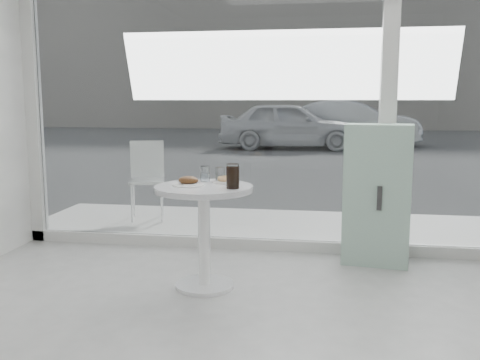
% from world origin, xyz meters
% --- Properties ---
extents(storefront, '(5.00, 0.14, 3.00)m').
position_xyz_m(storefront, '(0.07, 3.00, 1.71)').
color(storefront, silver).
rests_on(storefront, ground).
extents(main_table, '(0.72, 0.72, 0.77)m').
position_xyz_m(main_table, '(-0.50, 1.90, 0.55)').
color(main_table, white).
rests_on(main_table, ground).
extents(patio_deck, '(5.60, 1.60, 0.05)m').
position_xyz_m(patio_deck, '(0.00, 3.80, 0.03)').
color(patio_deck, white).
rests_on(patio_deck, ground).
extents(street, '(40.00, 24.00, 0.00)m').
position_xyz_m(street, '(0.00, 16.00, -0.00)').
color(street, '#3D3D3D').
rests_on(street, ground).
extents(far_building, '(40.00, 2.00, 8.00)m').
position_xyz_m(far_building, '(0.00, 25.00, 4.00)').
color(far_building, gray).
rests_on(far_building, ground).
extents(mint_cabinet, '(0.59, 0.44, 1.19)m').
position_xyz_m(mint_cabinet, '(0.82, 2.75, 0.60)').
color(mint_cabinet, '#85AA96').
rests_on(mint_cabinet, ground).
extents(patio_chair, '(0.47, 0.47, 0.88)m').
position_xyz_m(patio_chair, '(-1.63, 3.92, 0.55)').
color(patio_chair, white).
rests_on(patio_chair, patio_deck).
extents(car_white, '(4.06, 1.77, 1.36)m').
position_xyz_m(car_white, '(-0.66, 13.52, 0.68)').
color(car_white, silver).
rests_on(car_white, street).
extents(car_silver, '(4.40, 2.10, 1.39)m').
position_xyz_m(car_silver, '(1.15, 15.13, 0.70)').
color(car_silver, '#A3A6AA').
rests_on(car_silver, street).
extents(plate_fritter, '(0.24, 0.24, 0.07)m').
position_xyz_m(plate_fritter, '(-0.61, 1.89, 0.80)').
color(plate_fritter, white).
rests_on(plate_fritter, main_table).
extents(plate_donut, '(0.19, 0.19, 0.05)m').
position_xyz_m(plate_donut, '(-0.37, 2.07, 0.79)').
color(plate_donut, white).
rests_on(plate_donut, main_table).
extents(water_tumbler_a, '(0.07, 0.07, 0.12)m').
position_xyz_m(water_tumbler_a, '(-0.54, 2.11, 0.82)').
color(water_tumbler_a, white).
rests_on(water_tumbler_a, main_table).
extents(water_tumbler_b, '(0.07, 0.07, 0.11)m').
position_xyz_m(water_tumbler_b, '(-0.42, 2.10, 0.82)').
color(water_tumbler_b, white).
rests_on(water_tumbler_b, main_table).
extents(cola_glass, '(0.09, 0.09, 0.18)m').
position_xyz_m(cola_glass, '(-0.27, 1.82, 0.85)').
color(cola_glass, white).
rests_on(cola_glass, main_table).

